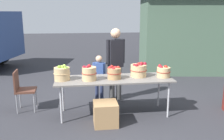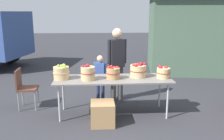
{
  "view_description": "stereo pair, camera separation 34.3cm",
  "coord_description": "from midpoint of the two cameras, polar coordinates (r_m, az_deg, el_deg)",
  "views": [
    {
      "loc": [
        -0.67,
        -4.67,
        2.03
      ],
      "look_at": [
        0.0,
        0.3,
        0.85
      ],
      "focal_mm": 39.64,
      "sensor_mm": 36.0,
      "label": 1
    },
    {
      "loc": [
        -0.33,
        -4.7,
        2.03
      ],
      "look_at": [
        0.0,
        0.3,
        0.85
      ],
      "focal_mm": 39.64,
      "sensor_mm": 36.0,
      "label": 2
    }
  ],
  "objects": [
    {
      "name": "vendor_adult",
      "position": [
        5.6,
        2.92,
        2.51
      ],
      "size": [
        0.43,
        0.29,
        1.68
      ],
      "rotation": [
        0.0,
        0.0,
        3.37
      ],
      "color": "#3F3F3F",
      "rests_on": "ground"
    },
    {
      "name": "market_table",
      "position": [
        4.89,
        2.24,
        -2.42
      ],
      "size": [
        2.3,
        0.76,
        0.75
      ],
      "color": "slate",
      "rests_on": "ground"
    },
    {
      "name": "child_customer",
      "position": [
        5.54,
        -0.96,
        -1.22
      ],
      "size": [
        0.28,
        0.18,
        1.1
      ],
      "rotation": [
        0.0,
        0.0,
        2.93
      ],
      "color": "#262D4C",
      "rests_on": "ground"
    },
    {
      "name": "apple_basket_red_3",
      "position": [
        5.03,
        13.69,
        -0.58
      ],
      "size": [
        0.28,
        0.28,
        0.25
      ],
      "color": "tan",
      "rests_on": "market_table"
    },
    {
      "name": "apple_basket_green_0",
      "position": [
        4.86,
        -9.62,
        -0.57
      ],
      "size": [
        0.32,
        0.32,
        0.3
      ],
      "color": "tan",
      "rests_on": "market_table"
    },
    {
      "name": "folding_chair",
      "position": [
        5.52,
        -17.93,
        -3.43
      ],
      "size": [
        0.41,
        0.41,
        0.86
      ],
      "rotation": [
        0.0,
        0.0,
        1.6
      ],
      "color": "brown",
      "rests_on": "ground"
    },
    {
      "name": "apple_basket_red_0",
      "position": [
        4.75,
        -3.56,
        -0.67
      ],
      "size": [
        0.29,
        0.29,
        0.32
      ],
      "color": "tan",
      "rests_on": "market_table"
    },
    {
      "name": "produce_crate",
      "position": [
        4.6,
        -0.01,
        -10.01
      ],
      "size": [
        0.43,
        0.43,
        0.43
      ],
      "primitive_type": "cube",
      "color": "#A87F51",
      "rests_on": "ground"
    },
    {
      "name": "apple_basket_red_2",
      "position": [
        5.0,
        8.03,
        -0.13
      ],
      "size": [
        0.34,
        0.34,
        0.3
      ],
      "color": "tan",
      "rests_on": "market_table"
    },
    {
      "name": "ground_plane",
      "position": [
        5.13,
        2.17,
        -10.07
      ],
      "size": [
        40.0,
        40.0,
        0.0
      ],
      "primitive_type": "plane",
      "color": "#2D2D33"
    },
    {
      "name": "apple_basket_red_1",
      "position": [
        4.83,
        2.32,
        -0.62
      ],
      "size": [
        0.28,
        0.28,
        0.26
      ],
      "color": "#A87F51",
      "rests_on": "market_table"
    },
    {
      "name": "food_kiosk",
      "position": [
        9.23,
        19.43,
        8.5
      ],
      "size": [
        3.9,
        3.39,
        2.74
      ],
      "rotation": [
        0.0,
        0.0,
        -0.15
      ],
      "color": "#47604C",
      "rests_on": "ground"
    }
  ]
}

